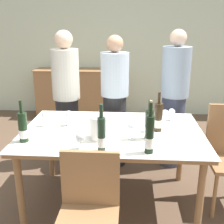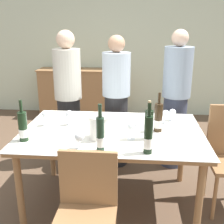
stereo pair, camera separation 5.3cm
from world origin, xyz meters
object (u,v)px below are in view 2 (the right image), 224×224
(chair_near_front, at_px, (86,206))
(wine_glass_2, at_px, (46,115))
(wine_glass_0, at_px, (166,114))
(wine_glass_4, at_px, (173,113))
(wine_bottle_1, at_px, (149,126))
(person_host, at_px, (68,99))
(person_guest_right, at_px, (176,101))
(dining_table, at_px, (112,137))
(wine_bottle_4, at_px, (23,127))
(wine_glass_1, at_px, (69,115))
(sideboard_cabinet, at_px, (80,93))
(wine_bottle_3, at_px, (158,118))
(wine_glass_3, at_px, (79,137))
(wine_glass_5, at_px, (131,127))
(wine_bottle_2, at_px, (100,135))
(wine_bottle_0, at_px, (148,136))
(person_guest_left, at_px, (116,103))
(ice_bucket, at_px, (99,127))

(chair_near_front, bearing_deg, wine_glass_2, 122.07)
(chair_near_front, bearing_deg, wine_glass_0, 59.14)
(wine_glass_4, bearing_deg, wine_bottle_1, -117.59)
(person_host, distance_m, person_guest_right, 1.30)
(wine_bottle_1, distance_m, person_host, 1.40)
(dining_table, relative_size, person_host, 1.01)
(wine_glass_2, bearing_deg, dining_table, -6.30)
(wine_bottle_4, xyz_separation_m, wine_glass_1, (0.30, 0.41, -0.02))
(sideboard_cabinet, distance_m, wine_bottle_1, 3.11)
(wine_bottle_3, bearing_deg, wine_glass_3, -145.69)
(wine_glass_5, relative_size, person_host, 0.10)
(wine_bottle_2, bearing_deg, wine_glass_2, 139.52)
(wine_bottle_4, relative_size, wine_glass_0, 2.67)
(wine_glass_2, distance_m, chair_near_front, 1.08)
(wine_glass_0, relative_size, wine_glass_2, 0.91)
(wine_glass_3, bearing_deg, wine_bottle_4, 166.64)
(wine_glass_0, bearing_deg, wine_bottle_0, -105.76)
(wine_bottle_1, distance_m, wine_glass_3, 0.60)
(wine_glass_0, bearing_deg, chair_near_front, -120.86)
(wine_bottle_2, relative_size, wine_bottle_4, 1.06)
(person_guest_left, bearing_deg, wine_bottle_2, -91.30)
(wine_glass_1, relative_size, wine_glass_5, 0.93)
(dining_table, xyz_separation_m, person_guest_right, (0.68, 0.86, 0.13))
(wine_glass_0, bearing_deg, wine_bottle_3, -111.07)
(person_host, bearing_deg, wine_bottle_2, -66.41)
(sideboard_cabinet, height_order, wine_glass_0, wine_glass_0)
(ice_bucket, distance_m, wine_bottle_1, 0.42)
(wine_bottle_1, xyz_separation_m, wine_glass_0, (0.18, 0.42, -0.03))
(wine_glass_5, bearing_deg, wine_glass_2, 162.45)
(dining_table, distance_m, person_host, 1.06)
(wine_glass_0, distance_m, person_guest_left, 0.78)
(wine_bottle_4, relative_size, chair_near_front, 0.41)
(dining_table, bearing_deg, wine_glass_1, 165.72)
(person_guest_left, bearing_deg, person_guest_right, 2.69)
(sideboard_cabinet, distance_m, wine_glass_1, 2.64)
(wine_bottle_1, xyz_separation_m, wine_bottle_2, (-0.38, -0.27, 0.01))
(wine_glass_0, xyz_separation_m, wine_glass_4, (0.08, 0.07, -0.01))
(wine_glass_5, height_order, person_guest_right, person_guest_right)
(wine_bottle_3, relative_size, person_guest_left, 0.23)
(wine_glass_4, distance_m, chair_near_front, 1.36)
(wine_glass_5, bearing_deg, dining_table, 133.71)
(wine_bottle_4, bearing_deg, wine_glass_4, 25.40)
(wine_bottle_2, height_order, wine_glass_5, wine_bottle_2)
(dining_table, xyz_separation_m, person_host, (-0.62, 0.86, 0.13))
(ice_bucket, bearing_deg, wine_glass_2, 154.49)
(wine_glass_2, relative_size, person_guest_left, 0.09)
(wine_glass_3, bearing_deg, wine_bottle_0, -2.70)
(wine_glass_1, xyz_separation_m, wine_glass_3, (0.20, -0.52, -0.00))
(wine_glass_4, height_order, wine_glass_5, wine_glass_5)
(ice_bucket, distance_m, wine_glass_3, 0.26)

